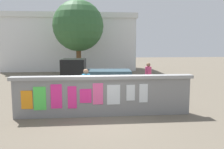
{
  "coord_description": "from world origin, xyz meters",
  "views": [
    {
      "loc": [
        -0.51,
        -8.51,
        2.62
      ],
      "look_at": [
        0.43,
        1.28,
        1.36
      ],
      "focal_mm": 38.14,
      "sensor_mm": 36.0,
      "label": 1
    }
  ],
  "objects": [
    {
      "name": "bicycle_far",
      "position": [
        2.59,
        1.07,
        0.36
      ],
      "size": [
        1.69,
        0.46,
        0.95
      ],
      "color": "black",
      "rests_on": "ground"
    },
    {
      "name": "tree_roadside",
      "position": [
        -1.37,
        11.5,
        4.11
      ],
      "size": [
        4.17,
        4.17,
        6.21
      ],
      "color": "brown",
      "rests_on": "ground"
    },
    {
      "name": "person_walking",
      "position": [
        -0.65,
        1.2,
        0.99
      ],
      "size": [
        0.48,
        0.48,
        1.62
      ],
      "color": "#3F994C",
      "rests_on": "ground"
    },
    {
      "name": "person_bystander",
      "position": [
        2.69,
        4.1,
        0.99
      ],
      "size": [
        0.48,
        0.48,
        1.62
      ],
      "color": "#338CBF",
      "rests_on": "ground"
    },
    {
      "name": "motorcycle",
      "position": [
        -2.33,
        1.53,
        0.46
      ],
      "size": [
        1.9,
        0.56,
        0.87
      ],
      "color": "black",
      "rests_on": "ground"
    },
    {
      "name": "auto_rickshaw_truck",
      "position": [
        -0.33,
        4.06,
        0.9
      ],
      "size": [
        3.69,
        1.73,
        1.85
      ],
      "color": "black",
      "rests_on": "ground"
    },
    {
      "name": "building_background",
      "position": [
        -2.5,
        16.56,
        2.82
      ],
      "size": [
        13.37,
        4.72,
        5.59
      ],
      "color": "white",
      "rests_on": "ground"
    },
    {
      "name": "poster_wall",
      "position": [
        -0.01,
        -0.0,
        0.77
      ],
      "size": [
        6.61,
        0.42,
        1.49
      ],
      "color": "gray",
      "rests_on": "ground"
    },
    {
      "name": "ground",
      "position": [
        0.0,
        8.0,
        0.0
      ],
      "size": [
        60.0,
        60.0,
        0.0
      ],
      "primitive_type": "plane",
      "color": "#6B6051"
    }
  ]
}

